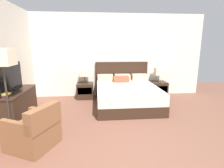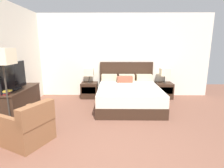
% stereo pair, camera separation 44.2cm
% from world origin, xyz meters
% --- Properties ---
extents(ground_plane, '(10.68, 10.68, 0.00)m').
position_xyz_m(ground_plane, '(0.00, 0.00, 0.00)').
color(ground_plane, brown).
extents(wall_back, '(6.29, 0.06, 2.73)m').
position_xyz_m(wall_back, '(0.00, 3.59, 1.37)').
color(wall_back, silver).
rests_on(wall_back, ground).
extents(bed, '(1.77, 2.10, 1.16)m').
position_xyz_m(bed, '(0.36, 2.53, 0.32)').
color(bed, '#332116').
rests_on(bed, ground).
extents(nightstand_left, '(0.53, 0.48, 0.50)m').
position_xyz_m(nightstand_left, '(-0.87, 3.26, 0.25)').
color(nightstand_left, '#332116').
rests_on(nightstand_left, ground).
extents(nightstand_right, '(0.53, 0.48, 0.50)m').
position_xyz_m(nightstand_right, '(1.60, 3.26, 0.25)').
color(nightstand_right, '#332116').
rests_on(nightstand_right, ground).
extents(table_lamp_left, '(0.30, 0.30, 0.48)m').
position_xyz_m(table_lamp_left, '(-0.87, 3.26, 0.86)').
color(table_lamp_left, '#332D28').
rests_on(table_lamp_left, nightstand_left).
extents(table_lamp_right, '(0.30, 0.30, 0.48)m').
position_xyz_m(table_lamp_right, '(1.60, 3.26, 0.86)').
color(table_lamp_right, '#332D28').
rests_on(table_lamp_right, nightstand_right).
extents(dresser, '(0.49, 1.31, 0.74)m').
position_xyz_m(dresser, '(-2.28, 1.50, 0.38)').
color(dresser, '#332116').
rests_on(dresser, ground).
extents(tv, '(0.18, 0.98, 0.61)m').
position_xyz_m(tv, '(-2.28, 1.41, 1.04)').
color(tv, black).
rests_on(tv, dresser).
extents(book_red_cover, '(0.20, 0.18, 0.03)m').
position_xyz_m(book_red_cover, '(-2.29, 1.02, 0.75)').
color(book_red_cover, '#B7282D').
rests_on(book_red_cover, dresser).
extents(book_blue_cover, '(0.21, 0.18, 0.03)m').
position_xyz_m(book_blue_cover, '(-2.27, 1.02, 0.78)').
color(book_blue_cover, '#383333').
rests_on(book_blue_cover, book_red_cover).
extents(book_small_top, '(0.28, 0.20, 0.03)m').
position_xyz_m(book_small_top, '(-2.28, 1.02, 0.81)').
color(book_small_top, gold).
rests_on(book_small_top, book_blue_cover).
extents(armchair_by_window, '(0.91, 0.91, 0.76)m').
position_xyz_m(armchair_by_window, '(-1.56, 0.46, 0.28)').
color(armchair_by_window, brown).
rests_on(armchair_by_window, ground).
extents(floor_lamp, '(0.36, 0.36, 1.66)m').
position_xyz_m(floor_lamp, '(-2.12, 0.86, 1.42)').
color(floor_lamp, '#332D28').
rests_on(floor_lamp, ground).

